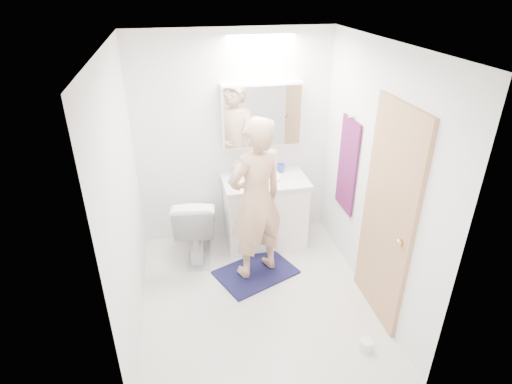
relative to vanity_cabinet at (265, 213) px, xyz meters
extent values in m
plane|color=silver|center=(-0.30, -0.96, -0.39)|extent=(2.50, 2.50, 0.00)
plane|color=white|center=(-0.30, -0.96, 2.01)|extent=(2.50, 2.50, 0.00)
plane|color=white|center=(-0.30, 0.29, 0.81)|extent=(2.50, 0.00, 2.50)
plane|color=white|center=(-0.30, -2.21, 0.81)|extent=(2.50, 0.00, 2.50)
plane|color=white|center=(-1.40, -0.96, 0.81)|extent=(0.00, 2.50, 2.50)
plane|color=white|center=(0.80, -0.96, 0.81)|extent=(0.00, 2.50, 2.50)
cube|color=white|center=(0.00, 0.00, 0.00)|extent=(0.90, 0.55, 0.78)
cube|color=white|center=(0.00, 0.00, 0.41)|extent=(0.95, 0.58, 0.04)
cylinder|color=white|center=(0.00, 0.03, 0.45)|extent=(0.36, 0.36, 0.03)
cylinder|color=silver|center=(0.00, 0.22, 0.51)|extent=(0.02, 0.02, 0.16)
cube|color=white|center=(0.00, 0.21, 1.11)|extent=(0.88, 0.14, 0.70)
cube|color=silver|center=(0.00, 0.13, 1.11)|extent=(0.84, 0.01, 0.66)
imported|color=white|center=(-0.80, -0.11, 0.01)|extent=(0.54, 0.83, 0.79)
cube|color=#191440|center=(-0.23, -0.59, -0.38)|extent=(0.95, 0.82, 0.02)
imported|color=tan|center=(-0.23, -0.59, 0.51)|extent=(0.73, 0.62, 1.69)
cube|color=tan|center=(0.78, -1.31, 0.61)|extent=(0.04, 0.80, 2.00)
sphere|color=gold|center=(0.74, -1.61, 0.56)|extent=(0.06, 0.06, 0.06)
cube|color=#1C133D|center=(0.78, -0.41, 0.71)|extent=(0.02, 0.42, 1.00)
cylinder|color=silver|center=(0.76, -0.41, 1.23)|extent=(0.07, 0.02, 0.02)
imported|color=#CCB384|center=(-0.30, 0.15, 0.53)|extent=(0.11, 0.11, 0.20)
imported|color=#5F90CD|center=(-0.22, 0.18, 0.51)|extent=(0.10, 0.10, 0.16)
imported|color=#3E4FBC|center=(0.22, 0.16, 0.48)|extent=(0.12, 0.12, 0.09)
cylinder|color=white|center=(0.49, -1.79, -0.34)|extent=(0.11, 0.11, 0.10)
camera|label=1|loc=(-0.94, -4.10, 2.46)|focal=29.28mm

